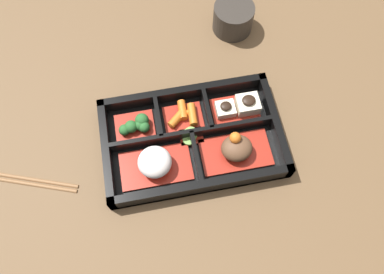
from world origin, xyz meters
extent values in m
plane|color=brown|center=(0.00, 0.00, 0.00)|extent=(3.00, 3.00, 0.00)
cube|color=black|center=(0.00, 0.00, 0.01)|extent=(0.34, 0.21, 0.01)
cube|color=black|center=(0.00, -0.10, 0.02)|extent=(0.34, 0.01, 0.04)
cube|color=black|center=(0.00, 0.10, 0.02)|extent=(0.34, 0.01, 0.04)
cube|color=black|center=(-0.16, 0.00, 0.02)|extent=(0.01, 0.21, 0.04)
cube|color=black|center=(0.16, 0.00, 0.02)|extent=(0.01, 0.21, 0.04)
cube|color=black|center=(0.00, -0.01, 0.02)|extent=(0.31, 0.01, 0.04)
cube|color=black|center=(-0.04, -0.05, 0.02)|extent=(0.01, 0.08, 0.04)
cube|color=black|center=(0.06, -0.05, 0.02)|extent=(0.01, 0.08, 0.04)
cube|color=black|center=(0.00, 0.04, 0.02)|extent=(0.01, 0.10, 0.04)
cube|color=maroon|center=(-0.08, 0.04, 0.01)|extent=(0.13, 0.07, 0.01)
ellipsoid|color=brown|center=(-0.08, 0.04, 0.03)|extent=(0.06, 0.05, 0.04)
sphere|color=#D1661E|center=(-0.07, 0.03, 0.06)|extent=(0.02, 0.02, 0.02)
cube|color=maroon|center=(0.08, 0.04, 0.01)|extent=(0.13, 0.07, 0.01)
ellipsoid|color=silver|center=(0.08, 0.04, 0.04)|extent=(0.06, 0.06, 0.04)
cube|color=maroon|center=(-0.10, -0.05, 0.01)|extent=(0.09, 0.06, 0.01)
cube|color=beige|center=(-0.12, -0.05, 0.03)|extent=(0.04, 0.04, 0.02)
ellipsoid|color=black|center=(-0.12, -0.05, 0.04)|extent=(0.03, 0.02, 0.01)
cube|color=beige|center=(-0.08, -0.05, 0.02)|extent=(0.04, 0.03, 0.02)
ellipsoid|color=black|center=(-0.08, -0.05, 0.04)|extent=(0.02, 0.02, 0.01)
cube|color=maroon|center=(0.01, -0.05, 0.01)|extent=(0.08, 0.06, 0.01)
cylinder|color=#D1661E|center=(-0.01, -0.05, 0.02)|extent=(0.02, 0.04, 0.02)
cylinder|color=#D1661E|center=(0.02, -0.04, 0.02)|extent=(0.04, 0.04, 0.02)
cylinder|color=#D1661E|center=(0.02, -0.04, 0.02)|extent=(0.05, 0.03, 0.01)
cylinder|color=#D1661E|center=(0.01, -0.06, 0.02)|extent=(0.02, 0.04, 0.02)
cube|color=maroon|center=(0.10, -0.05, 0.01)|extent=(0.08, 0.06, 0.01)
sphere|color=#265B28|center=(0.12, -0.04, 0.03)|extent=(0.02, 0.02, 0.02)
sphere|color=#265B28|center=(0.09, -0.05, 0.03)|extent=(0.03, 0.03, 0.03)
sphere|color=#265B28|center=(0.11, -0.04, 0.03)|extent=(0.02, 0.02, 0.02)
sphere|color=#265B28|center=(0.09, -0.04, 0.03)|extent=(0.02, 0.02, 0.02)
sphere|color=#265B28|center=(0.09, -0.04, 0.03)|extent=(0.02, 0.02, 0.02)
cube|color=maroon|center=(0.00, -0.01, 0.01)|extent=(0.04, 0.03, 0.01)
cylinder|color=#75A84C|center=(0.00, -0.01, 0.02)|extent=(0.02, 0.02, 0.01)
cylinder|color=#75A84C|center=(0.01, -0.01, 0.02)|extent=(0.02, 0.02, 0.01)
cylinder|color=#75A84C|center=(0.00, -0.01, 0.02)|extent=(0.02, 0.02, 0.01)
cylinder|color=#75A84C|center=(0.01, 0.00, 0.02)|extent=(0.03, 0.03, 0.01)
cylinder|color=#2D2823|center=(-0.14, -0.26, 0.03)|extent=(0.09, 0.09, 0.06)
cylinder|color=#597A38|center=(-0.14, -0.26, 0.06)|extent=(0.07, 0.07, 0.01)
cylinder|color=brown|center=(0.32, 0.01, 0.00)|extent=(0.20, 0.08, 0.01)
cylinder|color=brown|center=(0.33, 0.02, 0.00)|extent=(0.20, 0.08, 0.01)
camera|label=1|loc=(0.05, 0.28, 0.67)|focal=35.00mm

